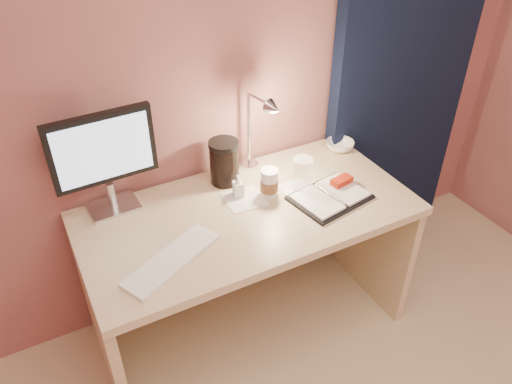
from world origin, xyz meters
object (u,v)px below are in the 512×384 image
keyboard (172,260)px  bowl (340,145)px  desk (241,240)px  monitor (103,154)px  clear_cup (302,175)px  planner (331,195)px  dark_jar (224,164)px  desk_lamp (254,130)px  lotion_bottle (238,186)px  coffee_cup (269,183)px

keyboard → bowl: size_ratio=2.95×
desk → bowl: bearing=13.8°
monitor → clear_cup: monitor is taller
desk → bowl: bowl is taller
desk → planner: (0.36, -0.16, 0.24)m
desk → dark_jar: dark_jar is taller
clear_cup → planner: bearing=-54.7°
planner → bowl: 0.42m
bowl → desk_lamp: 0.54m
clear_cup → desk: bearing=169.5°
planner → clear_cup: (-0.08, 0.11, 0.07)m
clear_cup → keyboard: bearing=-165.7°
desk → lotion_bottle: bearing=75.6°
monitor → planner: bearing=-25.9°
monitor → coffee_cup: 0.69m
keyboard → lotion_bottle: (0.40, 0.26, 0.04)m
planner → bowl: size_ratio=2.54×
coffee_cup → bowl: (0.50, 0.17, -0.04)m
keyboard → desk_lamp: desk_lamp is taller
dark_jar → desk_lamp: desk_lamp is taller
lotion_bottle → desk_lamp: size_ratio=0.25×
desk → coffee_cup: bearing=-8.1°
coffee_cup → dark_jar: bearing=124.6°
desk_lamp → desk: bearing=-149.1°
clear_cup → coffee_cup: bearing=167.3°
planner → coffee_cup: 0.27m
desk → keyboard: (-0.39, -0.22, 0.23)m
desk → keyboard: size_ratio=3.42×
planner → desk_lamp: 0.44m
planner → keyboard: bearing=174.6°
planner → monitor: bearing=146.9°
lotion_bottle → planner: bearing=-30.2°
planner → dark_jar: (-0.35, 0.33, 0.08)m
keyboard → coffee_cup: (0.52, 0.20, 0.05)m
keyboard → desk_lamp: 0.68m
monitor → desk_lamp: size_ratio=1.12×
bowl → dark_jar: (-0.63, 0.01, 0.07)m
planner → desk_lamp: size_ratio=0.90×
desk → bowl: 0.69m
desk → clear_cup: clear_cup is taller
coffee_cup → planner: bearing=-32.7°
monitor → dark_jar: bearing=-6.9°
monitor → desk_lamp: bearing=-8.8°
lotion_bottle → dark_jar: dark_jar is taller
keyboard → lotion_bottle: size_ratio=4.10×
desk_lamp → bowl: bearing=-10.7°
clear_cup → desk_lamp: size_ratio=0.40×
monitor → bowl: (1.12, -0.05, -0.24)m
monitor → planner: 0.96m
monitor → keyboard: 0.50m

